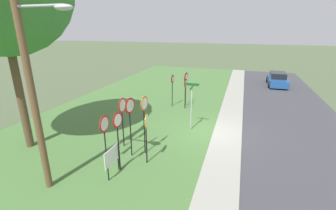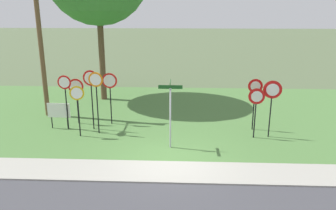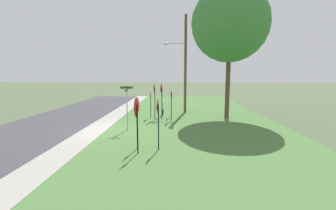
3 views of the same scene
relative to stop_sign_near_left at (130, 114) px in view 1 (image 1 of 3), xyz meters
The scene contains 17 objects.
ground_plane 5.44m from the stop_sign_near_left, 41.71° to the right, with size 160.00×160.00×0.00m, color #4C5B3D.
road_asphalt 9.20m from the stop_sign_near_left, 65.30° to the right, with size 44.00×6.40×0.01m, color #3D3D42.
sidewalk_strip 5.95m from the stop_sign_near_left, 47.86° to the right, with size 44.00×1.60×0.06m, color #99968C.
grass_median 5.05m from the stop_sign_near_left, 35.44° to the left, with size 44.00×12.00×0.04m, color #477038.
stop_sign_near_left is the anchor object (origin of this frame).
stop_sign_near_right 1.09m from the stop_sign_near_left, 111.81° to the right, with size 0.63×0.13×2.33m.
stop_sign_far_left 1.23m from the stop_sign_near_left, behind, with size 0.65×0.10×2.61m.
stop_sign_far_center 1.06m from the stop_sign_near_left, 48.03° to the left, with size 0.74×0.10×2.57m.
stop_sign_far_right 1.29m from the stop_sign_near_left, 142.00° to the left, with size 0.75×0.10×2.28m.
stop_sign_center_tall 0.65m from the stop_sign_near_left, 54.25° to the right, with size 0.66×0.11×2.87m.
yield_sign_near_left 8.13m from the stop_sign_near_left, ahead, with size 0.79×0.15×2.58m.
yield_sign_near_right 7.57m from the stop_sign_near_left, ahead, with size 0.67×0.11×2.46m.
yield_sign_far_left 7.47m from the stop_sign_near_left, ahead, with size 0.71×0.12×2.27m.
street_name_post 4.26m from the stop_sign_near_left, 28.08° to the right, with size 0.96×0.82×2.82m.
utility_pole 4.47m from the stop_sign_near_left, 147.95° to the left, with size 2.10×2.14×8.85m.
notice_board 2.06m from the stop_sign_near_left, behind, with size 1.10×0.07×1.25m.
parked_sedan_distant 19.37m from the stop_sign_near_left, 25.10° to the right, with size 4.16×1.90×1.39m.
Camera 1 is at (-12.53, -1.25, 5.82)m, focal length 24.93 mm.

